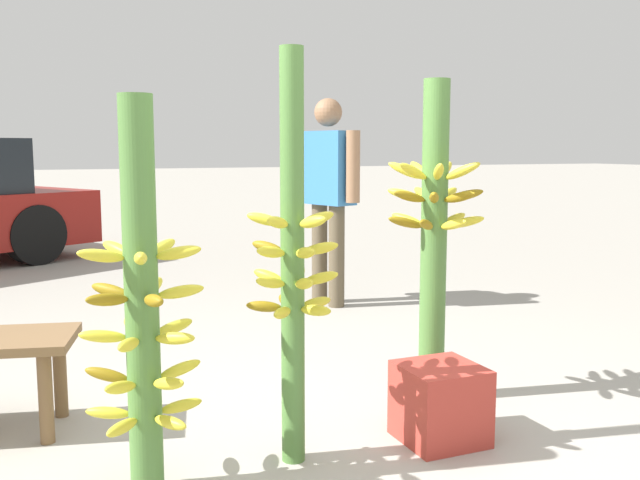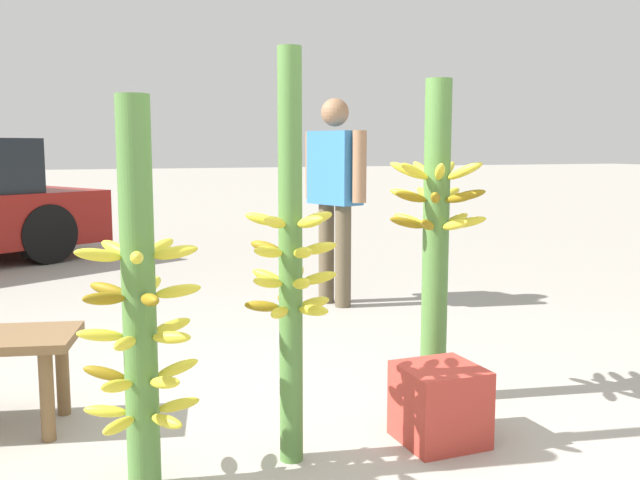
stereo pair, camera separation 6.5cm
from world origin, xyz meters
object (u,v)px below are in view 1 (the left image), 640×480
object	(u,v)px
banana_stalk_left	(142,309)
vendor_person	(328,184)
produce_crate	(440,403)
banana_stalk_center	(293,261)
banana_stalk_right	(434,232)

from	to	relation	value
banana_stalk_left	vendor_person	bearing A→B (deg)	54.41
produce_crate	banana_stalk_center	bearing A→B (deg)	174.16
vendor_person	produce_crate	xyz separation A→B (m)	(-0.62, -2.61, -0.79)
banana_stalk_left	banana_stalk_right	size ratio (longest dim) A/B	0.91
banana_stalk_center	banana_stalk_right	xyz separation A→B (m)	(0.88, 0.39, 0.03)
banana_stalk_center	banana_stalk_right	bearing A→B (deg)	23.90
banana_stalk_left	banana_stalk_right	distance (m)	1.53
vendor_person	produce_crate	distance (m)	2.80
banana_stalk_left	banana_stalk_center	distance (m)	0.60
vendor_person	banana_stalk_left	bearing A→B (deg)	126.11
banana_stalk_center	vendor_person	bearing A→B (deg)	63.58
banana_stalk_left	vendor_person	world-z (taller)	vendor_person
banana_stalk_right	produce_crate	xyz separation A→B (m)	(-0.24, -0.46, -0.67)
banana_stalk_left	banana_stalk_center	xyz separation A→B (m)	(0.58, 0.03, 0.13)
vendor_person	produce_crate	world-z (taller)	vendor_person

